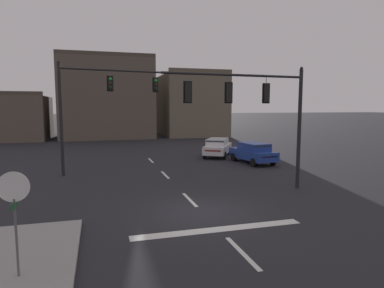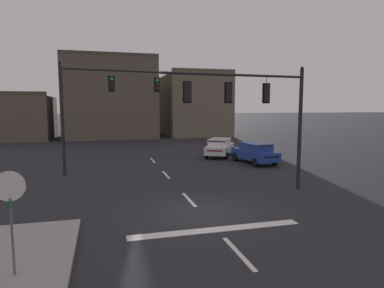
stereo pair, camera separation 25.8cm
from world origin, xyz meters
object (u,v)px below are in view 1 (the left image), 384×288
car_lot_middle (253,152)px  stop_sign (14,199)px  signal_mast_near_side (258,105)px  car_lot_nearside (218,147)px  signal_mast_far_side (98,98)px

car_lot_middle → stop_sign: bearing=-133.2°
signal_mast_near_side → stop_sign: signal_mast_near_side is taller
car_lot_nearside → signal_mast_far_side: bearing=-154.8°
signal_mast_far_side → car_lot_nearside: signal_mast_far_side is taller
car_lot_nearside → car_lot_middle: size_ratio=1.02×
signal_mast_near_side → car_lot_nearside: signal_mast_near_side is taller
signal_mast_far_side → car_lot_middle: signal_mast_far_side is taller
stop_sign → signal_mast_far_side: bearing=81.2°
signal_mast_far_side → car_lot_middle: 12.24m
signal_mast_near_side → stop_sign: bearing=-146.7°
signal_mast_far_side → car_lot_nearside: size_ratio=1.73×
stop_sign → signal_mast_near_side: bearing=33.3°
signal_mast_far_side → stop_sign: size_ratio=2.87×
car_lot_middle → car_lot_nearside: bearing=110.0°
signal_mast_far_side → stop_sign: signal_mast_far_side is taller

